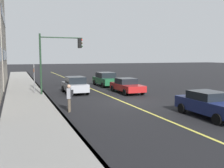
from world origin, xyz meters
The scene contains 11 objects.
ground centered at (0.00, 0.00, 0.00)m, with size 200.00×200.00×0.00m, color black.
sidewalk_slab centered at (0.00, 6.73, 0.07)m, with size 80.00×3.33×0.15m, color gray.
curb_edge centered at (0.00, 5.15, 0.07)m, with size 80.00×0.16×0.15m, color slate.
lane_stripe_center centered at (0.00, 0.00, 0.01)m, with size 80.00×0.16×0.01m, color #D8CC4C.
car_red centered at (4.08, -2.24, 0.70)m, with size 4.42×1.97×1.39m.
car_navy centered at (-6.19, -2.64, 0.74)m, with size 4.30×1.89×1.45m.
car_green centered at (10.00, -2.31, 0.81)m, with size 4.60×2.07×1.60m.
car_silver centered at (5.56, 2.40, 0.80)m, with size 4.02×1.91×1.59m.
pedestrian_with_backpack centered at (-1.96, 4.49, 1.01)m, with size 0.46×0.46×1.72m.
traffic_light_mast centered at (5.19, 3.99, 3.71)m, with size 0.28×3.83×5.40m.
street_sign_post centered at (6.15, 5.97, 1.63)m, with size 0.60×0.08×2.76m.
Camera 1 is at (-17.01, 7.60, 3.44)m, focal length 39.67 mm.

